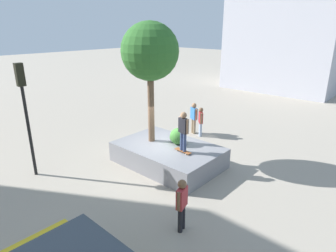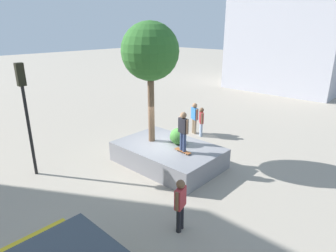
{
  "view_description": "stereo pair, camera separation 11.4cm",
  "coord_description": "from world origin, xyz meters",
  "px_view_note": "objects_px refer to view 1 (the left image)",
  "views": [
    {
      "loc": [
        -8.13,
        8.62,
        5.76
      ],
      "look_at": [
        -0.38,
        -0.04,
        1.78
      ],
      "focal_mm": 30.98,
      "sensor_mm": 36.0,
      "label": 1
    },
    {
      "loc": [
        -8.22,
        8.54,
        5.76
      ],
      "look_at": [
        -0.38,
        -0.04,
        1.78
      ],
      "focal_mm": 30.98,
      "sensor_mm": 36.0,
      "label": 2
    }
  ],
  "objects_px": {
    "planter_ledge": "(168,155)",
    "skateboard": "(183,151)",
    "skateboarder": "(183,129)",
    "pedestrian_crossing": "(182,202)",
    "bystander_watching": "(194,116)",
    "plaza_tree": "(150,52)",
    "traffic_light_corner": "(24,101)",
    "passerby_with_bag": "(201,120)"
  },
  "relations": [
    {
      "from": "skateboard",
      "to": "traffic_light_corner",
      "type": "relative_size",
      "value": 0.18
    },
    {
      "from": "skateboarder",
      "to": "pedestrian_crossing",
      "type": "height_order",
      "value": "skateboarder"
    },
    {
      "from": "skateboard",
      "to": "passerby_with_bag",
      "type": "xyz_separation_m",
      "value": [
        1.92,
        -3.91,
        0.01
      ]
    },
    {
      "from": "skateboarder",
      "to": "traffic_light_corner",
      "type": "xyz_separation_m",
      "value": [
        4.36,
        4.23,
        1.18
      ]
    },
    {
      "from": "plaza_tree",
      "to": "skateboarder",
      "type": "height_order",
      "value": "plaza_tree"
    },
    {
      "from": "skateboard",
      "to": "bystander_watching",
      "type": "height_order",
      "value": "bystander_watching"
    },
    {
      "from": "skateboard",
      "to": "pedestrian_crossing",
      "type": "height_order",
      "value": "pedestrian_crossing"
    },
    {
      "from": "skateboarder",
      "to": "plaza_tree",
      "type": "bearing_deg",
      "value": -1.74
    },
    {
      "from": "traffic_light_corner",
      "to": "skateboarder",
      "type": "bearing_deg",
      "value": -135.9
    },
    {
      "from": "plaza_tree",
      "to": "skateboard",
      "type": "xyz_separation_m",
      "value": [
        -1.87,
        0.06,
        -3.84
      ]
    },
    {
      "from": "skateboard",
      "to": "planter_ledge",
      "type": "bearing_deg",
      "value": -7.04
    },
    {
      "from": "planter_ledge",
      "to": "bystander_watching",
      "type": "relative_size",
      "value": 2.52
    },
    {
      "from": "skateboarder",
      "to": "passerby_with_bag",
      "type": "height_order",
      "value": "skateboarder"
    },
    {
      "from": "planter_ledge",
      "to": "skateboard",
      "type": "xyz_separation_m",
      "value": [
        -0.93,
        0.11,
        0.5
      ]
    },
    {
      "from": "pedestrian_crossing",
      "to": "traffic_light_corner",
      "type": "bearing_deg",
      "value": 11.2
    },
    {
      "from": "planter_ledge",
      "to": "plaza_tree",
      "type": "bearing_deg",
      "value": 3.51
    },
    {
      "from": "skateboarder",
      "to": "bystander_watching",
      "type": "distance_m",
      "value": 4.8
    },
    {
      "from": "planter_ledge",
      "to": "pedestrian_crossing",
      "type": "height_order",
      "value": "pedestrian_crossing"
    },
    {
      "from": "planter_ledge",
      "to": "bystander_watching",
      "type": "xyz_separation_m",
      "value": [
        1.55,
        -3.9,
        0.58
      ]
    },
    {
      "from": "planter_ledge",
      "to": "skateboard",
      "type": "relative_size",
      "value": 5.47
    },
    {
      "from": "plaza_tree",
      "to": "bystander_watching",
      "type": "bearing_deg",
      "value": -81.32
    },
    {
      "from": "passerby_with_bag",
      "to": "bystander_watching",
      "type": "bearing_deg",
      "value": -10.48
    },
    {
      "from": "skateboarder",
      "to": "pedestrian_crossing",
      "type": "xyz_separation_m",
      "value": [
        -2.31,
        2.91,
        -0.93
      ]
    },
    {
      "from": "planter_ledge",
      "to": "skateboarder",
      "type": "relative_size",
      "value": 2.71
    },
    {
      "from": "skateboarder",
      "to": "pedestrian_crossing",
      "type": "distance_m",
      "value": 3.83
    },
    {
      "from": "planter_ledge",
      "to": "passerby_with_bag",
      "type": "height_order",
      "value": "passerby_with_bag"
    },
    {
      "from": "skateboarder",
      "to": "bystander_watching",
      "type": "height_order",
      "value": "skateboarder"
    },
    {
      "from": "skateboard",
      "to": "pedestrian_crossing",
      "type": "xyz_separation_m",
      "value": [
        -2.31,
        2.91,
        0.04
      ]
    },
    {
      "from": "bystander_watching",
      "to": "passerby_with_bag",
      "type": "bearing_deg",
      "value": 169.52
    },
    {
      "from": "traffic_light_corner",
      "to": "passerby_with_bag",
      "type": "bearing_deg",
      "value": -106.67
    },
    {
      "from": "planter_ledge",
      "to": "plaza_tree",
      "type": "relative_size",
      "value": 0.87
    },
    {
      "from": "plaza_tree",
      "to": "bystander_watching",
      "type": "distance_m",
      "value": 5.49
    },
    {
      "from": "pedestrian_crossing",
      "to": "passerby_with_bag",
      "type": "bearing_deg",
      "value": -58.15
    },
    {
      "from": "plaza_tree",
      "to": "planter_ledge",
      "type": "bearing_deg",
      "value": -176.49
    },
    {
      "from": "pedestrian_crossing",
      "to": "planter_ledge",
      "type": "bearing_deg",
      "value": -43.0
    },
    {
      "from": "planter_ledge",
      "to": "passerby_with_bag",
      "type": "xyz_separation_m",
      "value": [
        1.0,
        -3.8,
        0.5
      ]
    },
    {
      "from": "traffic_light_corner",
      "to": "passerby_with_bag",
      "type": "height_order",
      "value": "traffic_light_corner"
    },
    {
      "from": "planter_ledge",
      "to": "skateboarder",
      "type": "xyz_separation_m",
      "value": [
        -0.93,
        0.11,
        1.46
      ]
    },
    {
      "from": "plaza_tree",
      "to": "bystander_watching",
      "type": "relative_size",
      "value": 2.91
    },
    {
      "from": "planter_ledge",
      "to": "plaza_tree",
      "type": "height_order",
      "value": "plaza_tree"
    },
    {
      "from": "skateboarder",
      "to": "traffic_light_corner",
      "type": "relative_size",
      "value": 0.36
    },
    {
      "from": "bystander_watching",
      "to": "skateboarder",
      "type": "bearing_deg",
      "value": 121.64
    }
  ]
}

